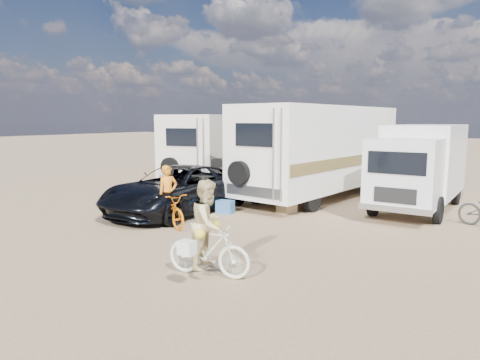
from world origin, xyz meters
The scene contains 11 objects.
ground centered at (0.00, 0.00, 0.00)m, with size 140.00×140.00×0.00m, color #967959.
rv_main centered at (0.19, 6.81, 1.74)m, with size 2.55×8.32×3.48m, color silver, non-canonical shape.
rv_left centered at (-4.51, 7.13, 1.59)m, with size 2.39×6.78×3.17m, color silver, non-canonical shape.
box_truck centered at (3.85, 6.32, 1.41)m, with size 2.09×5.85×2.81m, color silver, non-canonical shape.
dark_suv centered at (-2.71, 1.82, 0.75)m, with size 2.50×5.42×1.51m, color black.
bike_man centered at (-1.70, 0.22, 0.48)m, with size 0.64×1.82×0.96m, color #CA5E04.
bike_woman centered at (1.58, -2.43, 0.52)m, with size 0.49×1.72×1.03m, color beige.
rider_man centered at (-1.70, 0.22, 0.78)m, with size 0.57×0.37×1.55m, color orange.
rider_woman centered at (1.58, -2.43, 0.85)m, with size 0.83×0.64×1.70m, color #D0B87E.
cooler centered at (-1.29, 2.49, 0.21)m, with size 0.52×0.38×0.42m, color #325F99.
crate centered at (0.39, 3.53, 0.20)m, with size 0.49×0.49×0.39m, color #8F7752.
Camera 1 is at (6.37, -9.05, 2.99)m, focal length 32.90 mm.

